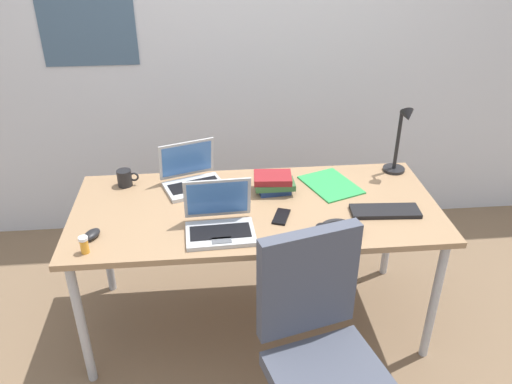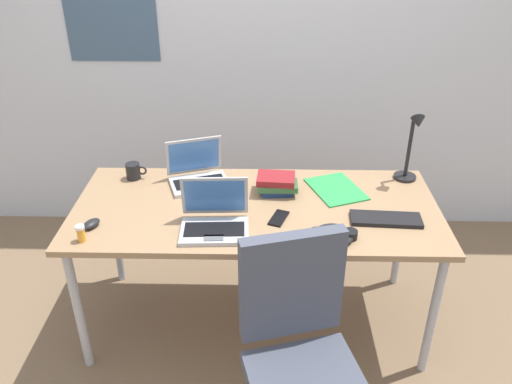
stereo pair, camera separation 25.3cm
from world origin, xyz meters
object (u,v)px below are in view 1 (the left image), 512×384
at_px(book_stack, 274,183).
at_px(paper_folder_mid_desk, 331,185).
at_px(desk_lamp, 400,140).
at_px(laptop_near_mouse, 192,178).
at_px(headphones, 339,230).
at_px(external_keyboard, 385,211).
at_px(coffee_mug, 125,178).
at_px(office_chair, 322,371).
at_px(computer_mouse, 92,234).
at_px(cell_phone, 281,217).
at_px(pill_bottle, 84,245).
at_px(laptop_mid_desk, 219,222).

distance_m(book_stack, paper_folder_mid_desk, 0.32).
distance_m(desk_lamp, book_stack, 0.73).
height_order(laptop_near_mouse, book_stack, laptop_near_mouse).
bearing_deg(headphones, external_keyboard, 29.41).
bearing_deg(headphones, coffee_mug, 151.75).
bearing_deg(coffee_mug, headphones, -28.25).
distance_m(headphones, office_chair, 0.62).
relative_size(desk_lamp, laptop_near_mouse, 1.11).
xyz_separation_m(headphones, coffee_mug, (-1.02, 0.55, 0.03)).
bearing_deg(office_chair, computer_mouse, 150.24).
bearing_deg(coffee_mug, cell_phone, -26.85).
bearing_deg(pill_bottle, paper_folder_mid_desk, 22.44).
distance_m(paper_folder_mid_desk, office_chair, 1.01).
bearing_deg(external_keyboard, paper_folder_mid_desk, 127.74).
bearing_deg(office_chair, laptop_near_mouse, 117.38).
bearing_deg(cell_phone, external_keyboard, 19.57).
xyz_separation_m(laptop_near_mouse, external_keyboard, (0.93, -0.36, -0.04)).
bearing_deg(book_stack, paper_folder_mid_desk, 6.88).
xyz_separation_m(laptop_near_mouse, pill_bottle, (-0.45, -0.55, -0.00)).
height_order(computer_mouse, cell_phone, computer_mouse).
bearing_deg(computer_mouse, coffee_mug, 106.85).
bearing_deg(cell_phone, coffee_mug, 173.39).
bearing_deg(headphones, pill_bottle, -177.76).
height_order(external_keyboard, coffee_mug, coffee_mug).
height_order(laptop_mid_desk, cell_phone, laptop_mid_desk).
bearing_deg(cell_phone, computer_mouse, -154.07).
xyz_separation_m(laptop_near_mouse, headphones, (0.66, -0.51, -0.03)).
relative_size(laptop_mid_desk, headphones, 1.49).
distance_m(book_stack, coffee_mug, 0.78).
bearing_deg(computer_mouse, laptop_mid_desk, 27.59).
xyz_separation_m(laptop_near_mouse, cell_phone, (0.42, -0.35, -0.04)).
height_order(cell_phone, paper_folder_mid_desk, cell_phone).
bearing_deg(external_keyboard, pill_bottle, -168.58).
height_order(desk_lamp, pill_bottle, desk_lamp).
relative_size(cell_phone, office_chair, 0.14).
bearing_deg(laptop_near_mouse, cell_phone, -39.98).
relative_size(desk_lamp, pill_bottle, 5.07).
distance_m(cell_phone, office_chair, 0.73).
relative_size(computer_mouse, pill_bottle, 1.22).
height_order(desk_lamp, external_keyboard, desk_lamp).
xyz_separation_m(coffee_mug, office_chair, (0.86, -1.02, -0.39)).
height_order(laptop_mid_desk, office_chair, same).
height_order(external_keyboard, book_stack, book_stack).
relative_size(laptop_near_mouse, computer_mouse, 3.75).
distance_m(desk_lamp, laptop_mid_desk, 1.11).
xyz_separation_m(external_keyboard, coffee_mug, (-1.28, 0.40, 0.03)).
distance_m(pill_bottle, paper_folder_mid_desk, 1.28).
xyz_separation_m(external_keyboard, cell_phone, (-0.50, 0.01, -0.01)).
relative_size(laptop_near_mouse, paper_folder_mid_desk, 1.16).
bearing_deg(computer_mouse, paper_folder_mid_desk, 45.40).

